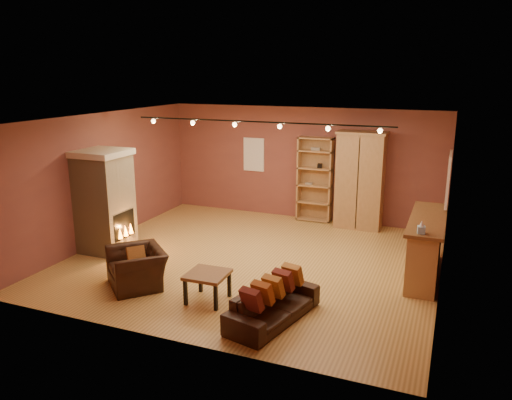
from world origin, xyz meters
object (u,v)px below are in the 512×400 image
at_px(fireplace, 105,201).
at_px(armchair, 137,262).
at_px(bar_counter, 425,246).
at_px(armoire, 360,180).
at_px(bookcase, 315,179).
at_px(loveseat, 273,298).
at_px(coffee_table, 207,277).

xyz_separation_m(fireplace, armchair, (1.63, -1.28, -0.61)).
bearing_deg(fireplace, armchair, -38.17).
bearing_deg(bar_counter, armoire, 124.23).
bearing_deg(bookcase, loveseat, -81.08).
bearing_deg(bar_counter, armchair, -152.85).
bearing_deg(loveseat, coffee_table, 93.43).
xyz_separation_m(fireplace, armoire, (4.56, 3.56, 0.10)).
height_order(armoire, loveseat, armoire).
distance_m(fireplace, armchair, 2.16).
height_order(bar_counter, coffee_table, bar_counter).
bearing_deg(bookcase, armchair, -109.70).
distance_m(bar_counter, loveseat, 3.32).
height_order(armoire, armchair, armoire).
relative_size(bookcase, bar_counter, 0.91).
distance_m(armoire, loveseat, 5.20).
distance_m(fireplace, coffee_table, 3.39).
height_order(fireplace, coffee_table, fireplace).
distance_m(bookcase, coffee_table, 5.14).
relative_size(bar_counter, loveseat, 1.30).
distance_m(armoire, bar_counter, 3.05).
bearing_deg(coffee_table, armoire, 72.85).
distance_m(bookcase, bar_counter, 3.90).
relative_size(bar_counter, coffee_table, 3.51).
relative_size(armoire, coffee_table, 3.52).
bearing_deg(armchair, bar_counter, 69.44).
distance_m(bookcase, armoire, 1.15).
relative_size(bookcase, armchair, 1.75).
height_order(bar_counter, armchair, bar_counter).
distance_m(bookcase, loveseat, 5.42).
xyz_separation_m(fireplace, bookcase, (3.43, 3.74, 0.01)).
relative_size(bar_counter, armchair, 1.92).
bearing_deg(fireplace, bookcase, 47.48).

